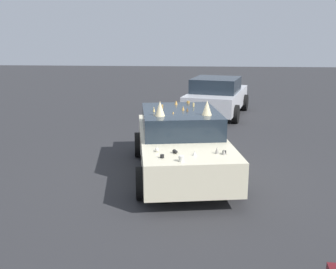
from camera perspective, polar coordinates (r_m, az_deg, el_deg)
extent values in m
plane|color=#2D2D30|center=(9.12, 1.89, -5.52)|extent=(60.00, 60.00, 0.00)
cube|color=beige|center=(8.93, 1.92, -1.92)|extent=(4.61, 2.50, 0.66)
cube|color=#1E2833|center=(9.04, 1.76, 2.00)|extent=(2.39, 2.00, 0.48)
cylinder|color=black|center=(7.93, 9.82, -6.43)|extent=(0.66, 0.32, 0.63)
cylinder|color=black|center=(7.68, -3.82, -6.94)|extent=(0.66, 0.32, 0.63)
cylinder|color=black|center=(10.44, 6.09, -1.20)|extent=(0.66, 0.32, 0.63)
cylinder|color=black|center=(10.25, -4.18, -1.45)|extent=(0.66, 0.32, 0.63)
ellipsoid|color=black|center=(8.64, -3.89, -3.33)|extent=(0.16, 0.05, 0.11)
ellipsoid|color=black|center=(9.52, 7.03, -0.22)|extent=(0.14, 0.04, 0.10)
ellipsoid|color=black|center=(7.98, 9.47, -3.46)|extent=(0.17, 0.05, 0.09)
ellipsoid|color=black|center=(9.74, -4.05, -0.92)|extent=(0.14, 0.04, 0.12)
ellipsoid|color=black|center=(9.63, 6.89, -0.12)|extent=(0.14, 0.04, 0.15)
ellipsoid|color=black|center=(8.77, 8.11, -1.74)|extent=(0.12, 0.04, 0.13)
ellipsoid|color=black|center=(7.53, -3.71, -5.66)|extent=(0.18, 0.05, 0.11)
ellipsoid|color=black|center=(9.34, 7.31, -2.08)|extent=(0.12, 0.04, 0.09)
ellipsoid|color=black|center=(10.71, 5.65, 1.57)|extent=(0.14, 0.04, 0.16)
ellipsoid|color=black|center=(8.70, 8.28, -3.74)|extent=(0.19, 0.05, 0.13)
cylinder|color=black|center=(7.42, 8.08, -2.56)|extent=(0.09, 0.09, 0.06)
sphere|color=silver|center=(7.50, -1.60, -2.19)|extent=(0.07, 0.07, 0.07)
sphere|color=black|center=(7.41, 0.92, -2.41)|extent=(0.07, 0.07, 0.07)
cone|color=gray|center=(7.38, 8.03, -2.49)|extent=(0.10, 0.10, 0.11)
cone|color=gray|center=(7.43, 7.03, -2.26)|extent=(0.08, 0.08, 0.13)
sphere|color=black|center=(7.38, 1.14, -2.52)|extent=(0.07, 0.07, 0.07)
cylinder|color=silver|center=(6.93, 1.93, -3.48)|extent=(0.13, 0.13, 0.10)
cylinder|color=black|center=(7.12, -0.85, -3.14)|extent=(0.10, 0.10, 0.06)
cone|color=silver|center=(7.28, 3.83, -2.70)|extent=(0.09, 0.09, 0.09)
cylinder|color=#A87A38|center=(9.91, 2.92, 4.66)|extent=(0.10, 0.10, 0.06)
cone|color=#A87A38|center=(8.60, 0.75, 3.18)|extent=(0.04, 0.04, 0.05)
cone|color=#51381E|center=(8.87, 2.80, 3.63)|extent=(0.06, 0.06, 0.09)
cylinder|color=tan|center=(9.42, 3.68, 4.26)|extent=(0.06, 0.06, 0.09)
cone|color=#A87A38|center=(8.97, 2.18, 3.80)|extent=(0.09, 0.09, 0.10)
cylinder|color=#A87A38|center=(9.18, -0.84, 4.02)|extent=(0.06, 0.06, 0.09)
cone|color=tan|center=(8.83, -2.04, 3.69)|extent=(0.07, 0.07, 0.12)
cone|color=#A87A38|center=(9.71, 1.17, 4.62)|extent=(0.11, 0.11, 0.10)
cone|color=beige|center=(8.46, 5.62, 3.85)|extent=(0.21, 0.21, 0.32)
cone|color=beige|center=(8.34, -1.16, 3.76)|extent=(0.21, 0.21, 0.32)
cube|color=silver|center=(15.57, 7.05, 5.05)|extent=(4.40, 2.70, 0.67)
cube|color=#1E2833|center=(15.20, 6.90, 7.09)|extent=(2.19, 2.04, 0.52)
cylinder|color=black|center=(17.02, 4.81, 4.93)|extent=(0.69, 0.37, 0.65)
cylinder|color=black|center=(16.71, 10.96, 4.54)|extent=(0.69, 0.37, 0.65)
cylinder|color=black|center=(14.61, 2.51, 3.39)|extent=(0.69, 0.37, 0.65)
cylinder|color=black|center=(14.24, 9.65, 2.92)|extent=(0.69, 0.37, 0.65)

